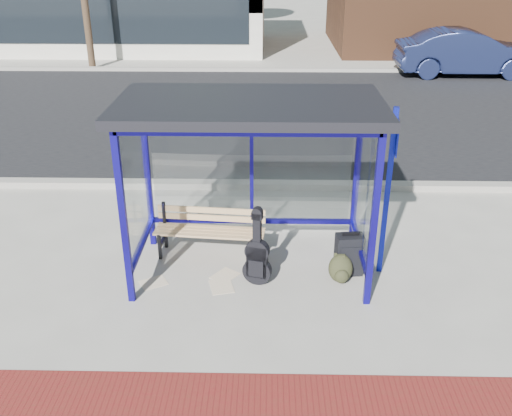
{
  "coord_description": "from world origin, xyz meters",
  "views": [
    {
      "loc": [
        0.22,
        -6.83,
        4.22
      ],
      "look_at": [
        0.07,
        0.2,
        0.87
      ],
      "focal_mm": 40.0,
      "sensor_mm": 36.0,
      "label": 1
    }
  ],
  "objects_px": {
    "bench": "(210,228)",
    "parked_car": "(467,53)",
    "guitar_bag": "(257,258)",
    "backpack": "(341,269)",
    "suitcase": "(349,255)"
  },
  "relations": [
    {
      "from": "parked_car",
      "to": "guitar_bag",
      "type": "bearing_deg",
      "value": 153.09
    },
    {
      "from": "suitcase",
      "to": "backpack",
      "type": "xyz_separation_m",
      "value": [
        -0.13,
        -0.21,
        -0.11
      ]
    },
    {
      "from": "guitar_bag",
      "to": "backpack",
      "type": "relative_size",
      "value": 2.69
    },
    {
      "from": "bench",
      "to": "parked_car",
      "type": "xyz_separation_m",
      "value": [
        7.4,
        12.14,
        0.33
      ]
    },
    {
      "from": "bench",
      "to": "guitar_bag",
      "type": "distance_m",
      "value": 1.04
    },
    {
      "from": "guitar_bag",
      "to": "parked_car",
      "type": "xyz_separation_m",
      "value": [
        6.71,
        12.91,
        0.37
      ]
    },
    {
      "from": "guitar_bag",
      "to": "parked_car",
      "type": "bearing_deg",
      "value": 76.77
    },
    {
      "from": "bench",
      "to": "parked_car",
      "type": "height_order",
      "value": "parked_car"
    },
    {
      "from": "backpack",
      "to": "parked_car",
      "type": "bearing_deg",
      "value": 63.78
    },
    {
      "from": "bench",
      "to": "suitcase",
      "type": "bearing_deg",
      "value": -9.13
    },
    {
      "from": "bench",
      "to": "backpack",
      "type": "bearing_deg",
      "value": -16.01
    },
    {
      "from": "bench",
      "to": "suitcase",
      "type": "xyz_separation_m",
      "value": [
        1.95,
        -0.5,
        -0.13
      ]
    },
    {
      "from": "guitar_bag",
      "to": "suitcase",
      "type": "bearing_deg",
      "value": 26.34
    },
    {
      "from": "suitcase",
      "to": "backpack",
      "type": "distance_m",
      "value": 0.27
    },
    {
      "from": "bench",
      "to": "suitcase",
      "type": "relative_size",
      "value": 2.5
    }
  ]
}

